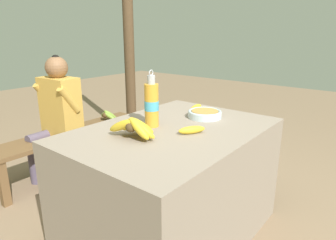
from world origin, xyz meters
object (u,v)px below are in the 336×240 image
at_px(banana_bunch_ripe, 134,126).
at_px(support_post_far, 128,24).
at_px(serving_bowl, 205,114).
at_px(banana_bunch_green, 107,115).
at_px(wooden_bench, 70,138).
at_px(loose_banana_side, 196,108).
at_px(water_bottle, 152,104).
at_px(seated_vendor, 57,111).
at_px(loose_banana_front, 192,130).

height_order(banana_bunch_ripe, support_post_far, support_post_far).
distance_m(serving_bowl, banana_bunch_green, 1.38).
xyz_separation_m(serving_bowl, banana_bunch_green, (0.26, 1.32, -0.30)).
bearing_deg(wooden_bench, banana_bunch_ripe, -107.19).
relative_size(loose_banana_side, wooden_bench, 0.12).
bearing_deg(banana_bunch_ripe, water_bottle, 17.23).
relative_size(banana_bunch_ripe, seated_vendor, 0.27).
height_order(serving_bowl, loose_banana_front, serving_bowl).
bearing_deg(serving_bowl, water_bottle, 157.85).
bearing_deg(support_post_far, wooden_bench, -166.79).
distance_m(water_bottle, banana_bunch_green, 1.39).
xyz_separation_m(water_bottle, support_post_far, (1.20, 1.42, 0.49)).
distance_m(serving_bowl, loose_banana_front, 0.34).
distance_m(wooden_bench, support_post_far, 1.47).
height_order(wooden_bench, banana_bunch_green, banana_bunch_green).
bearing_deg(loose_banana_front, wooden_bench, 85.01).
relative_size(loose_banana_side, seated_vendor, 0.16).
distance_m(banana_bunch_ripe, wooden_bench, 1.38).
xyz_separation_m(loose_banana_front, banana_bunch_green, (0.58, 1.44, -0.29)).
bearing_deg(water_bottle, banana_bunch_green, 62.03).
xyz_separation_m(loose_banana_side, support_post_far, (0.72, 1.42, 0.61)).
bearing_deg(support_post_far, loose_banana_front, -124.46).
xyz_separation_m(loose_banana_front, seated_vendor, (0.00, 1.41, -0.12)).
relative_size(banana_bunch_green, support_post_far, 0.09).
height_order(banana_bunch_ripe, loose_banana_side, banana_bunch_ripe).
bearing_deg(wooden_bench, loose_banana_front, -94.99).
bearing_deg(loose_banana_side, seated_vendor, 110.70).
bearing_deg(wooden_bench, support_post_far, 13.21).
height_order(banana_bunch_ripe, banana_bunch_green, banana_bunch_ripe).
xyz_separation_m(serving_bowl, wooden_bench, (-0.20, 1.32, -0.42)).
bearing_deg(support_post_far, seated_vendor, -166.48).
distance_m(loose_banana_front, banana_bunch_green, 1.58).
relative_size(loose_banana_side, support_post_far, 0.07).
relative_size(serving_bowl, support_post_far, 0.08).
height_order(loose_banana_side, seated_vendor, seated_vendor).
xyz_separation_m(water_bottle, loose_banana_side, (0.48, -0.00, -0.12)).
bearing_deg(seated_vendor, wooden_bench, -168.69).
relative_size(wooden_bench, seated_vendor, 1.41).
bearing_deg(support_post_far, banana_bunch_ripe, -133.62).
distance_m(loose_banana_front, loose_banana_side, 0.51).
bearing_deg(banana_bunch_ripe, loose_banana_side, 5.25).
distance_m(serving_bowl, water_bottle, 0.41).
relative_size(seated_vendor, banana_bunch_green, 4.62).
bearing_deg(banana_bunch_green, loose_banana_front, -111.93).
relative_size(water_bottle, seated_vendor, 0.32).
distance_m(serving_bowl, wooden_bench, 1.40).
relative_size(banana_bunch_ripe, banana_bunch_green, 1.26).
bearing_deg(wooden_bench, seated_vendor, -163.98).
distance_m(serving_bowl, loose_banana_side, 0.18).
bearing_deg(loose_banana_front, banana_bunch_ripe, 142.23).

